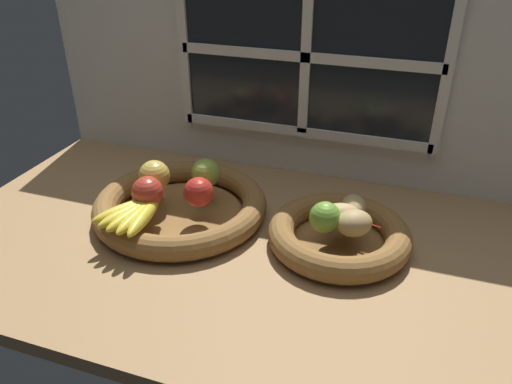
# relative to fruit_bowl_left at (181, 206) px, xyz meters

# --- Properties ---
(ground_plane) EXTENTS (1.40, 0.90, 0.03)m
(ground_plane) POSITION_rel_fruit_bowl_left_xyz_m (0.21, 0.02, -0.04)
(ground_plane) COLOR #9E774C
(back_wall) EXTENTS (1.40, 0.05, 0.55)m
(back_wall) POSITION_rel_fruit_bowl_left_xyz_m (0.21, 0.32, 0.25)
(back_wall) COLOR silver
(back_wall) RESTS_ON ground_plane
(fruit_bowl_left) EXTENTS (0.39, 0.39, 0.05)m
(fruit_bowl_left) POSITION_rel_fruit_bowl_left_xyz_m (0.00, 0.00, 0.00)
(fruit_bowl_left) COLOR brown
(fruit_bowl_left) RESTS_ON ground_plane
(fruit_bowl_right) EXTENTS (0.30, 0.30, 0.05)m
(fruit_bowl_right) POSITION_rel_fruit_bowl_left_xyz_m (0.36, -0.00, 0.00)
(fruit_bowl_right) COLOR brown
(fruit_bowl_right) RESTS_ON ground_plane
(apple_golden_left) EXTENTS (0.07, 0.07, 0.07)m
(apple_golden_left) POSITION_rel_fruit_bowl_left_xyz_m (-0.06, 0.00, 0.06)
(apple_golden_left) COLOR gold
(apple_golden_left) RESTS_ON fruit_bowl_left
(apple_green_back) EXTENTS (0.07, 0.07, 0.07)m
(apple_green_back) POSITION_rel_fruit_bowl_left_xyz_m (0.04, 0.06, 0.06)
(apple_green_back) COLOR #8CAD3D
(apple_green_back) RESTS_ON fruit_bowl_left
(apple_red_right) EXTENTS (0.06, 0.06, 0.06)m
(apple_red_right) POSITION_rel_fruit_bowl_left_xyz_m (0.06, -0.03, 0.06)
(apple_red_right) COLOR red
(apple_red_right) RESTS_ON fruit_bowl_left
(apple_red_front) EXTENTS (0.07, 0.07, 0.07)m
(apple_red_front) POSITION_rel_fruit_bowl_left_xyz_m (-0.04, -0.06, 0.06)
(apple_red_front) COLOR #B73828
(apple_red_front) RESTS_ON fruit_bowl_left
(banana_bunch_front) EXTENTS (0.12, 0.16, 0.03)m
(banana_bunch_front) POSITION_rel_fruit_bowl_left_xyz_m (-0.04, -0.12, 0.04)
(banana_bunch_front) COLOR yellow
(banana_bunch_front) RESTS_ON fruit_bowl_left
(potato_large) EXTENTS (0.09, 0.07, 0.04)m
(potato_large) POSITION_rel_fruit_bowl_left_xyz_m (0.36, -0.00, 0.05)
(potato_large) COLOR tan
(potato_large) RESTS_ON fruit_bowl_right
(potato_back) EXTENTS (0.07, 0.08, 0.04)m
(potato_back) POSITION_rel_fruit_bowl_left_xyz_m (0.38, 0.04, 0.05)
(potato_back) COLOR tan
(potato_back) RESTS_ON fruit_bowl_right
(potato_small) EXTENTS (0.09, 0.09, 0.05)m
(potato_small) POSITION_rel_fruit_bowl_left_xyz_m (0.39, -0.03, 0.06)
(potato_small) COLOR tan
(potato_small) RESTS_ON fruit_bowl_right
(lime_near) EXTENTS (0.06, 0.06, 0.06)m
(lime_near) POSITION_rel_fruit_bowl_left_xyz_m (0.34, -0.04, 0.06)
(lime_near) COLOR #6B9E33
(lime_near) RESTS_ON fruit_bowl_right
(chili_pepper) EXTENTS (0.14, 0.05, 0.02)m
(chili_pepper) POSITION_rel_fruit_bowl_left_xyz_m (0.39, 0.01, 0.04)
(chili_pepper) COLOR red
(chili_pepper) RESTS_ON fruit_bowl_right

